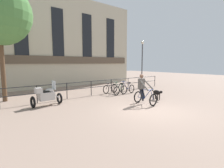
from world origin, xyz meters
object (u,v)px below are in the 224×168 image
Objects in this scene: parked_motorcycle at (46,96)px; parked_bicycle_mid_left at (119,89)px; parked_bicycle_mid_right at (126,88)px; parked_bicycle_near_lamp at (111,90)px; street_lamp at (142,62)px; cyclist_with_bike at (144,91)px; dog at (157,93)px.

parked_bicycle_mid_left is (5.66, 0.32, -0.20)m from parked_motorcycle.
parked_bicycle_mid_left is at bearing -7.78° from parked_bicycle_mid_right.
parked_bicycle_mid_right is at bearing 176.94° from parked_bicycle_mid_left.
parked_motorcycle is at bearing -4.11° from parked_bicycle_near_lamp.
street_lamp is at bearing -169.00° from parked_bicycle_mid_left.
parked_bicycle_near_lamp is at bearing 81.81° from cyclist_with_bike.
cyclist_with_bike is 1.43× the size of parked_bicycle_near_lamp.
street_lamp is at bearing -85.34° from parked_motorcycle.
dog is at bearing -119.45° from parked_motorcycle.
parked_bicycle_mid_left is (-0.29, 3.28, -0.09)m from dog.
parked_bicycle_near_lamp is at bearing -7.78° from parked_bicycle_mid_right.
cyclist_with_bike is at bearing 74.46° from parked_bicycle_near_lamp.
parked_bicycle_mid_left reaches higher than dog.
parked_bicycle_mid_left is 0.26× the size of street_lamp.
cyclist_with_bike is at bearing 51.74° from parked_bicycle_mid_right.
street_lamp reaches higher than parked_bicycle_mid_left.
parked_motorcycle reaches higher than parked_bicycle_mid_left.
parked_bicycle_mid_left is at bearing -165.94° from street_lamp.
cyclist_with_bike is 0.39× the size of street_lamp.
parked_bicycle_mid_left is (1.24, 3.44, -0.41)m from cyclist_with_bike.
cyclist_with_bike is 3.68m from parked_bicycle_mid_left.
street_lamp reaches higher than parked_motorcycle.
parked_bicycle_mid_right is 3.73m from street_lamp.
cyclist_with_bike reaches higher than parked_bicycle_mid_right.
parked_bicycle_near_lamp and parked_bicycle_mid_left have the same top height.
parked_bicycle_mid_left is at bearing 103.69° from dog.
cyclist_with_bike is at bearing -128.19° from parked_motorcycle.
parked_bicycle_mid_left and parked_bicycle_mid_right have the same top height.
parked_bicycle_near_lamp is (4.88, 0.32, -0.20)m from parked_motorcycle.
parked_bicycle_near_lamp is (-1.07, 3.28, -0.09)m from dog.
dog is 0.58× the size of parked_motorcycle.
parked_motorcycle is 0.38× the size of street_lamp.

